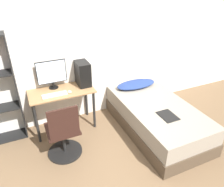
{
  "coord_description": "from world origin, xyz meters",
  "views": [
    {
      "loc": [
        -0.9,
        -2.12,
        2.47
      ],
      "look_at": [
        0.39,
        0.72,
        0.75
      ],
      "focal_mm": 35.0,
      "sensor_mm": 36.0,
      "label": 1
    }
  ],
  "objects_px": {
    "office_chair": "(64,136)",
    "bed": "(156,117)",
    "keyboard": "(55,95)",
    "monitor": "(52,73)",
    "pc_tower": "(83,74)"
  },
  "relations": [
    {
      "from": "monitor",
      "to": "pc_tower",
      "type": "height_order",
      "value": "monitor"
    },
    {
      "from": "bed",
      "to": "monitor",
      "type": "relative_size",
      "value": 4.07
    },
    {
      "from": "office_chair",
      "to": "keyboard",
      "type": "xyz_separation_m",
      "value": [
        0.03,
        0.59,
        0.39
      ]
    },
    {
      "from": "keyboard",
      "to": "pc_tower",
      "type": "bearing_deg",
      "value": 18.68
    },
    {
      "from": "bed",
      "to": "keyboard",
      "type": "bearing_deg",
      "value": 158.56
    },
    {
      "from": "office_chair",
      "to": "bed",
      "type": "height_order",
      "value": "office_chair"
    },
    {
      "from": "bed",
      "to": "monitor",
      "type": "bearing_deg",
      "value": 149.92
    },
    {
      "from": "keyboard",
      "to": "pc_tower",
      "type": "xyz_separation_m",
      "value": [
        0.54,
        0.18,
        0.2
      ]
    },
    {
      "from": "monitor",
      "to": "bed",
      "type": "bearing_deg",
      "value": -30.08
    },
    {
      "from": "monitor",
      "to": "keyboard",
      "type": "xyz_separation_m",
      "value": [
        -0.04,
        -0.27,
        -0.26
      ]
    },
    {
      "from": "office_chair",
      "to": "bed",
      "type": "xyz_separation_m",
      "value": [
        1.62,
        -0.03,
        -0.11
      ]
    },
    {
      "from": "bed",
      "to": "monitor",
      "type": "distance_m",
      "value": 1.94
    },
    {
      "from": "office_chair",
      "to": "keyboard",
      "type": "height_order",
      "value": "office_chair"
    },
    {
      "from": "monitor",
      "to": "keyboard",
      "type": "bearing_deg",
      "value": -98.07
    },
    {
      "from": "bed",
      "to": "keyboard",
      "type": "xyz_separation_m",
      "value": [
        -1.58,
        0.62,
        0.5
      ]
    }
  ]
}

